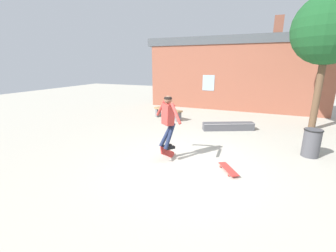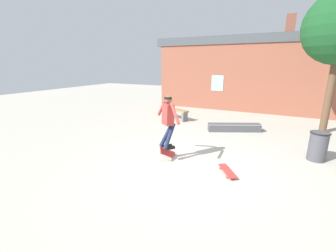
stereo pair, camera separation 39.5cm
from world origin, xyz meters
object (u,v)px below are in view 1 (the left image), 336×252
skate_ledge (228,126)px  skateboard_resting (228,169)px  park_bench (168,112)px  skater (168,117)px  trash_bin (312,142)px  skateboard_flipping (168,153)px  tree_right (329,30)px

skate_ledge → skateboard_resting: size_ratio=2.65×
park_bench → skateboard_resting: 5.93m
skate_ledge → skateboard_resting: bearing=-106.9°
skateboard_resting → skate_ledge: bearing=-25.0°
skate_ledge → skater: (-1.13, -3.77, 1.10)m
skate_ledge → trash_bin: size_ratio=2.46×
trash_bin → skateboard_flipping: bearing=-154.4°
skater → skateboard_flipping: (-0.03, 0.06, -1.07)m
skate_ledge → trash_bin: 3.27m
skate_ledge → skateboard_flipping: bearing=-132.9°
park_bench → skateboard_flipping: bearing=-45.8°
skateboard_flipping → tree_right: bearing=-31.3°
skate_ledge → skateboard_resting: skate_ledge is taller
skateboard_resting → trash_bin: bearing=-80.4°
skater → skateboard_resting: (1.71, -0.06, -1.19)m
trash_bin → skateboard_resting: trash_bin is taller
skater → skateboard_resting: size_ratio=1.92×
park_bench → skater: 5.07m
skater → skateboard_flipping: bearing=63.7°
tree_right → skate_ledge: (-3.22, -1.42, -3.75)m
park_bench → skater: bearing=-45.7°
trash_bin → skateboard_resting: (-2.09, -1.96, -0.37)m
skate_ledge → trash_bin: (2.67, -1.87, 0.28)m
trash_bin → skater: (-3.80, -1.90, 0.82)m
tree_right → trash_bin: 4.81m
trash_bin → tree_right: bearing=80.5°
skate_ledge → skater: bearing=-132.2°
tree_right → skater: size_ratio=3.52×
tree_right → skateboard_resting: (-2.64, -5.25, -3.84)m
skate_ledge → skateboard_resting: (0.57, -3.83, -0.09)m
tree_right → skate_ledge: 5.14m
tree_right → park_bench: size_ratio=3.17×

